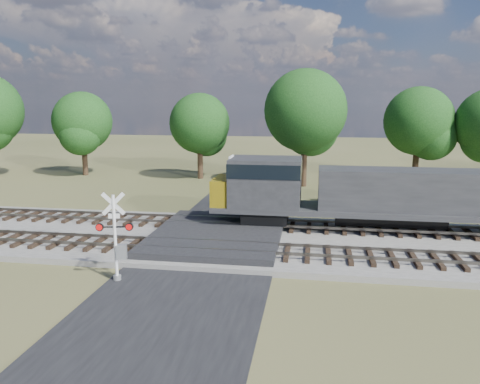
# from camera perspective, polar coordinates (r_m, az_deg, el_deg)

# --- Properties ---
(ground) EXTENTS (160.00, 160.00, 0.00)m
(ground) POSITION_cam_1_polar(r_m,az_deg,el_deg) (25.83, -2.92, -6.35)
(ground) COLOR #454927
(ground) RESTS_ON ground
(ballast_bed) EXTENTS (140.00, 10.00, 0.30)m
(ballast_bed) POSITION_cam_1_polar(r_m,az_deg,el_deg) (26.19, 19.40, -6.40)
(ballast_bed) COLOR gray
(ballast_bed) RESTS_ON ground
(road) EXTENTS (7.00, 60.00, 0.08)m
(road) POSITION_cam_1_polar(r_m,az_deg,el_deg) (25.82, -2.93, -6.27)
(road) COLOR black
(road) RESTS_ON ground
(crossing_panel) EXTENTS (7.00, 9.00, 0.62)m
(crossing_panel) POSITION_cam_1_polar(r_m,az_deg,el_deg) (26.21, -2.70, -5.38)
(crossing_panel) COLOR #262628
(crossing_panel) RESTS_ON ground
(track_near) EXTENTS (140.00, 2.60, 0.33)m
(track_near) POSITION_cam_1_polar(r_m,az_deg,el_deg) (23.37, 3.61, -7.19)
(track_near) COLOR black
(track_near) RESTS_ON ballast_bed
(track_far) EXTENTS (140.00, 2.60, 0.33)m
(track_far) POSITION_cam_1_polar(r_m,az_deg,el_deg) (28.14, 4.59, -4.04)
(track_far) COLOR black
(track_far) RESTS_ON ballast_bed
(crossing_signal_near) EXTENTS (1.58, 0.44, 3.96)m
(crossing_signal_near) POSITION_cam_1_polar(r_m,az_deg,el_deg) (20.81, -14.72, -6.27)
(crossing_signal_near) COLOR silver
(crossing_signal_near) RESTS_ON ground
(crossing_signal_far) EXTENTS (1.56, 0.34, 3.87)m
(crossing_signal_far) POSITION_cam_1_polar(r_m,az_deg,el_deg) (32.09, 4.63, 0.02)
(crossing_signal_far) COLOR silver
(crossing_signal_far) RESTS_ON ground
(equipment_shed) EXTENTS (4.38, 4.38, 2.63)m
(equipment_shed) POSITION_cam_1_polar(r_m,az_deg,el_deg) (34.99, 15.26, 0.13)
(equipment_shed) COLOR #4F3021
(equipment_shed) RESTS_ON ground
(treeline) EXTENTS (76.67, 11.11, 11.42)m
(treeline) POSITION_cam_1_polar(r_m,az_deg,el_deg) (44.75, 15.01, 9.00)
(treeline) COLOR black
(treeline) RESTS_ON ground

